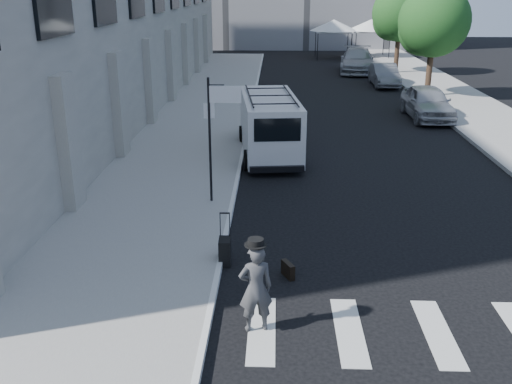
# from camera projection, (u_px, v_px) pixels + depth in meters

# --- Properties ---
(ground) EXTENTS (120.00, 120.00, 0.00)m
(ground) POSITION_uv_depth(u_px,v_px,m) (308.00, 257.00, 13.26)
(ground) COLOR black
(ground) RESTS_ON ground
(sidewalk_left) EXTENTS (4.50, 48.00, 0.15)m
(sidewalk_left) POSITION_uv_depth(u_px,v_px,m) (207.00, 110.00, 28.39)
(sidewalk_left) COLOR gray
(sidewalk_left) RESTS_ON ground
(sidewalk_right) EXTENTS (4.00, 56.00, 0.15)m
(sidewalk_right) POSITION_uv_depth(u_px,v_px,m) (452.00, 97.00, 31.71)
(sidewalk_right) COLOR gray
(sidewalk_right) RESTS_ON ground
(sign_pole) EXTENTS (1.03, 0.07, 3.50)m
(sign_pole) POSITION_uv_depth(u_px,v_px,m) (218.00, 114.00, 15.43)
(sign_pole) COLOR black
(sign_pole) RESTS_ON sidewalk_left
(tree_near) EXTENTS (3.80, 3.83, 6.03)m
(tree_near) POSITION_uv_depth(u_px,v_px,m) (431.00, 24.00, 30.56)
(tree_near) COLOR black
(tree_near) RESTS_ON ground
(tree_far) EXTENTS (3.80, 3.83, 6.03)m
(tree_far) POSITION_uv_depth(u_px,v_px,m) (398.00, 15.00, 39.01)
(tree_far) COLOR black
(tree_far) RESTS_ON ground
(tent_left) EXTENTS (4.00, 4.00, 3.20)m
(tent_left) POSITION_uv_depth(u_px,v_px,m) (334.00, 26.00, 47.87)
(tent_left) COLOR black
(tent_left) RESTS_ON ground
(tent_right) EXTENTS (4.00, 4.00, 3.20)m
(tent_right) POSITION_uv_depth(u_px,v_px,m) (371.00, 25.00, 48.23)
(tent_right) COLOR black
(tent_right) RESTS_ON ground
(businessman) EXTENTS (0.70, 0.54, 1.70)m
(businessman) POSITION_uv_depth(u_px,v_px,m) (256.00, 288.00, 10.18)
(businessman) COLOR #404043
(businessman) RESTS_ON ground
(briefcase) EXTENTS (0.30, 0.45, 0.34)m
(briefcase) POSITION_uv_depth(u_px,v_px,m) (288.00, 270.00, 12.30)
(briefcase) COLOR black
(briefcase) RESTS_ON ground
(suitcase) EXTENTS (0.28, 0.43, 1.18)m
(suitcase) POSITION_uv_depth(u_px,v_px,m) (225.00, 251.00, 12.82)
(suitcase) COLOR black
(suitcase) RESTS_ON ground
(cargo_van) EXTENTS (2.50, 5.90, 2.17)m
(cargo_van) POSITION_uv_depth(u_px,v_px,m) (269.00, 124.00, 20.90)
(cargo_van) COLOR silver
(cargo_van) RESTS_ON ground
(parked_car_a) EXTENTS (1.90, 4.57, 1.54)m
(parked_car_a) POSITION_uv_depth(u_px,v_px,m) (427.00, 102.00, 26.66)
(parked_car_a) COLOR #999CA1
(parked_car_a) RESTS_ON ground
(parked_car_b) EXTENTS (1.44, 4.10, 1.35)m
(parked_car_b) POSITION_uv_depth(u_px,v_px,m) (384.00, 75.00, 35.34)
(parked_car_b) COLOR slate
(parked_car_b) RESTS_ON ground
(parked_car_c) EXTENTS (3.03, 6.06, 1.69)m
(parked_car_c) POSITION_uv_depth(u_px,v_px,m) (357.00, 60.00, 40.76)
(parked_car_c) COLOR #999BA0
(parked_car_c) RESTS_ON ground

